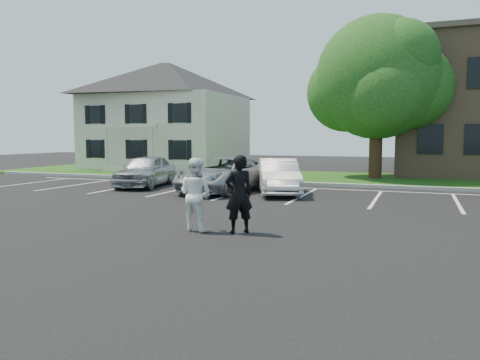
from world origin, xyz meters
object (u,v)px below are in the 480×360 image
object	(u,v)px
car_silver_west	(146,171)
car_white_sedan	(279,176)
house	(167,116)
car_silver_minivan	(225,174)
tree	(379,81)
man_black_suit	(239,194)
man_white_shirt	(195,194)

from	to	relation	value
car_silver_west	car_white_sedan	size ratio (longest dim) A/B	1.01
house	car_white_sedan	world-z (taller)	house
car_silver_west	car_silver_minivan	world-z (taller)	car_silver_west
house	tree	size ratio (longest dim) A/B	1.17
car_silver_west	house	bearing A→B (deg)	105.78
tree	car_silver_minivan	xyz separation A→B (m)	(-5.56, -8.31, -4.61)
car_silver_minivan	car_white_sedan	xyz separation A→B (m)	(2.33, 0.13, -0.02)
car_white_sedan	man_black_suit	bearing A→B (deg)	-101.80
tree	car_white_sedan	xyz separation A→B (m)	(-3.23, -8.18, -4.63)
tree	car_silver_west	xyz separation A→B (m)	(-9.82, -7.79, -4.60)
house	car_silver_west	world-z (taller)	house
house	tree	distance (m)	15.59
tree	car_white_sedan	bearing A→B (deg)	-111.56
tree	man_black_suit	bearing A→B (deg)	-96.87
man_white_shirt	tree	bearing A→B (deg)	-89.41
house	car_silver_west	bearing A→B (deg)	-64.76
man_black_suit	tree	bearing A→B (deg)	-134.83
house	man_black_suit	xyz separation A→B (m)	(13.19, -19.54, -2.87)
man_black_suit	man_white_shirt	distance (m)	1.13
man_white_shirt	car_silver_minivan	world-z (taller)	man_white_shirt
man_black_suit	car_silver_minivan	size ratio (longest dim) A/B	0.36
man_white_shirt	car_silver_west	bearing A→B (deg)	-39.90
house	man_white_shirt	bearing A→B (deg)	-58.46
man_black_suit	car_silver_west	xyz separation A→B (m)	(-7.88, 8.28, -0.21)
tree	car_silver_west	size ratio (longest dim) A/B	2.00
house	man_white_shirt	world-z (taller)	house
man_black_suit	car_white_sedan	xyz separation A→B (m)	(-1.30, 7.89, -0.24)
man_black_suit	house	bearing A→B (deg)	-93.95
man_white_shirt	car_white_sedan	size ratio (longest dim) A/B	0.42
car_silver_minivan	car_white_sedan	bearing A→B (deg)	12.14
tree	house	bearing A→B (deg)	167.08
man_black_suit	man_white_shirt	bearing A→B (deg)	-31.93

